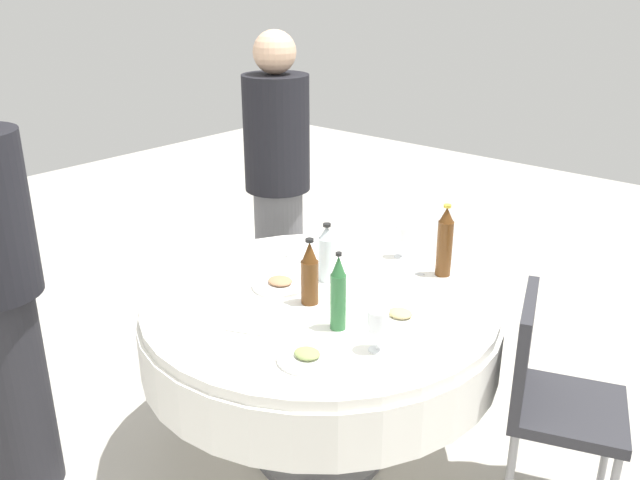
{
  "coord_description": "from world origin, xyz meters",
  "views": [
    {
      "loc": [
        1.55,
        -1.81,
        1.93
      ],
      "look_at": [
        0.0,
        0.0,
        0.98
      ],
      "focal_mm": 37.87,
      "sensor_mm": 36.0,
      "label": 1
    }
  ],
  "objects_px": {
    "bottle_brown_left": "(311,274)",
    "wine_glass_far": "(402,234)",
    "bottle_green_east": "(338,294)",
    "dining_table": "(320,330)",
    "chair_north": "(548,389)",
    "plate_right": "(400,317)",
    "plate_front": "(307,357)",
    "bottle_brown_inner": "(445,242)",
    "person_east": "(278,186)",
    "bottle_clear_far": "(327,254)",
    "plate_outer": "(280,284)",
    "wine_glass_rear": "(378,322)"
  },
  "relations": [
    {
      "from": "dining_table",
      "to": "bottle_brown_left",
      "type": "relative_size",
      "value": 5.33
    },
    {
      "from": "plate_right",
      "to": "person_east",
      "type": "height_order",
      "value": "person_east"
    },
    {
      "from": "bottle_clear_far",
      "to": "wine_glass_rear",
      "type": "bearing_deg",
      "value": -33.08
    },
    {
      "from": "dining_table",
      "to": "plate_outer",
      "type": "relative_size",
      "value": 6.19
    },
    {
      "from": "wine_glass_far",
      "to": "wine_glass_rear",
      "type": "relative_size",
      "value": 1.03
    },
    {
      "from": "bottle_clear_far",
      "to": "person_east",
      "type": "distance_m",
      "value": 0.89
    },
    {
      "from": "bottle_green_east",
      "to": "wine_glass_far",
      "type": "distance_m",
      "value": 0.72
    },
    {
      "from": "person_east",
      "to": "plate_right",
      "type": "bearing_deg",
      "value": -79.03
    },
    {
      "from": "plate_front",
      "to": "chair_north",
      "type": "relative_size",
      "value": 0.23
    },
    {
      "from": "bottle_clear_far",
      "to": "bottle_brown_inner",
      "type": "bearing_deg",
      "value": 46.42
    },
    {
      "from": "wine_glass_far",
      "to": "bottle_brown_left",
      "type": "bearing_deg",
      "value": -90.86
    },
    {
      "from": "person_east",
      "to": "chair_north",
      "type": "distance_m",
      "value": 1.73
    },
    {
      "from": "plate_front",
      "to": "bottle_green_east",
      "type": "bearing_deg",
      "value": 104.38
    },
    {
      "from": "wine_glass_far",
      "to": "plate_front",
      "type": "bearing_deg",
      "value": -74.52
    },
    {
      "from": "wine_glass_rear",
      "to": "dining_table",
      "type": "bearing_deg",
      "value": 156.35
    },
    {
      "from": "dining_table",
      "to": "wine_glass_far",
      "type": "distance_m",
      "value": 0.6
    },
    {
      "from": "chair_north",
      "to": "bottle_clear_far",
      "type": "bearing_deg",
      "value": -100.12
    },
    {
      "from": "dining_table",
      "to": "chair_north",
      "type": "height_order",
      "value": "chair_north"
    },
    {
      "from": "bottle_brown_left",
      "to": "bottle_clear_far",
      "type": "distance_m",
      "value": 0.22
    },
    {
      "from": "bottle_brown_left",
      "to": "dining_table",
      "type": "bearing_deg",
      "value": 94.31
    },
    {
      "from": "bottle_brown_inner",
      "to": "plate_outer",
      "type": "height_order",
      "value": "bottle_brown_inner"
    },
    {
      "from": "plate_outer",
      "to": "plate_right",
      "type": "relative_size",
      "value": 1.13
    },
    {
      "from": "bottle_clear_far",
      "to": "plate_outer",
      "type": "relative_size",
      "value": 1.09
    },
    {
      "from": "bottle_brown_left",
      "to": "bottle_brown_inner",
      "type": "distance_m",
      "value": 0.61
    },
    {
      "from": "bottle_green_east",
      "to": "bottle_clear_far",
      "type": "relative_size",
      "value": 1.19
    },
    {
      "from": "bottle_brown_left",
      "to": "plate_right",
      "type": "relative_size",
      "value": 1.31
    },
    {
      "from": "wine_glass_far",
      "to": "plate_outer",
      "type": "bearing_deg",
      "value": -109.08
    },
    {
      "from": "chair_north",
      "to": "wine_glass_rear",
      "type": "bearing_deg",
      "value": -61.34
    },
    {
      "from": "bottle_clear_far",
      "to": "plate_front",
      "type": "relative_size",
      "value": 1.24
    },
    {
      "from": "bottle_clear_far",
      "to": "person_east",
      "type": "height_order",
      "value": "person_east"
    },
    {
      "from": "wine_glass_far",
      "to": "plate_front",
      "type": "height_order",
      "value": "wine_glass_far"
    },
    {
      "from": "wine_glass_rear",
      "to": "person_east",
      "type": "xyz_separation_m",
      "value": [
        -1.24,
        0.81,
        0.03
      ]
    },
    {
      "from": "bottle_green_east",
      "to": "wine_glass_far",
      "type": "relative_size",
      "value": 1.89
    },
    {
      "from": "bottle_brown_inner",
      "to": "plate_outer",
      "type": "relative_size",
      "value": 1.36
    },
    {
      "from": "wine_glass_rear",
      "to": "plate_right",
      "type": "distance_m",
      "value": 0.26
    },
    {
      "from": "wine_glass_far",
      "to": "wine_glass_rear",
      "type": "distance_m",
      "value": 0.82
    },
    {
      "from": "bottle_brown_left",
      "to": "bottle_clear_far",
      "type": "relative_size",
      "value": 1.07
    },
    {
      "from": "wine_glass_far",
      "to": "plate_outer",
      "type": "distance_m",
      "value": 0.62
    },
    {
      "from": "bottle_brown_left",
      "to": "bottle_clear_far",
      "type": "height_order",
      "value": "bottle_brown_left"
    },
    {
      "from": "bottle_brown_left",
      "to": "wine_glass_far",
      "type": "xyz_separation_m",
      "value": [
        0.01,
        0.6,
        -0.01
      ]
    },
    {
      "from": "plate_outer",
      "to": "bottle_green_east",
      "type": "bearing_deg",
      "value": -15.96
    },
    {
      "from": "bottle_clear_far",
      "to": "plate_outer",
      "type": "distance_m",
      "value": 0.23
    },
    {
      "from": "wine_glass_far",
      "to": "plate_outer",
      "type": "height_order",
      "value": "wine_glass_far"
    },
    {
      "from": "bottle_clear_far",
      "to": "plate_right",
      "type": "bearing_deg",
      "value": -11.82
    },
    {
      "from": "dining_table",
      "to": "plate_outer",
      "type": "distance_m",
      "value": 0.25
    },
    {
      "from": "bottle_brown_inner",
      "to": "person_east",
      "type": "distance_m",
      "value": 1.1
    },
    {
      "from": "wine_glass_rear",
      "to": "plate_outer",
      "type": "height_order",
      "value": "wine_glass_rear"
    },
    {
      "from": "bottle_clear_far",
      "to": "bottle_green_east",
      "type": "bearing_deg",
      "value": -44.34
    },
    {
      "from": "bottle_clear_far",
      "to": "chair_north",
      "type": "distance_m",
      "value": 0.99
    },
    {
      "from": "bottle_brown_left",
      "to": "plate_outer",
      "type": "distance_m",
      "value": 0.22
    }
  ]
}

